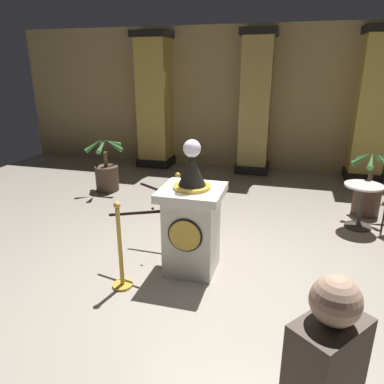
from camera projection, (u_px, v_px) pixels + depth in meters
The scene contains 12 objects.
ground_plane at pixel (207, 277), 4.50m from camera, with size 12.72×12.72×0.00m, color #9E9384.
back_wall at pixel (257, 100), 8.87m from camera, with size 12.72×0.16×3.44m, color tan.
pedestal_clock at pixel (192, 221), 4.46m from camera, with size 0.76×0.76×1.69m.
stanchion_near at pixel (178, 212), 5.60m from camera, with size 0.24×0.24×0.99m.
stanchion_far at pixel (121, 258), 4.18m from camera, with size 0.24×0.24×1.08m.
velvet_rope at pixel (152, 202), 4.75m from camera, with size 0.91×0.93×0.22m.
column_left at pixel (155, 102), 9.18m from camera, with size 0.90×0.90×3.30m.
column_right at pixel (372, 107), 7.92m from camera, with size 0.82×0.82×3.30m.
column_centre_rear at pixel (256, 104), 8.55m from camera, with size 0.83×0.83×3.30m.
potted_palm_left at pixel (107, 173), 7.55m from camera, with size 0.76×0.81×1.16m.
potted_palm_right at pixel (368, 194), 6.29m from camera, with size 0.73×0.69×1.17m.
cafe_table at pixel (362, 200), 5.74m from camera, with size 0.59×0.59×0.73m.
Camera 1 is at (0.84, -3.82, 2.48)m, focal length 33.73 mm.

